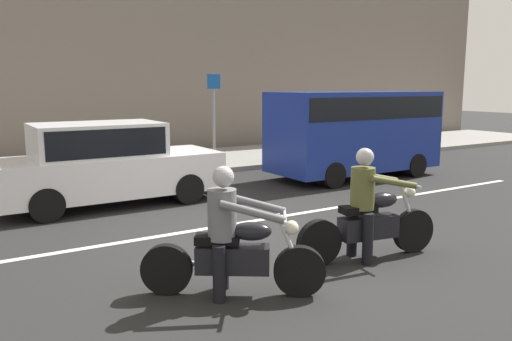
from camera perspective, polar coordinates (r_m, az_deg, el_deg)
The scene contains 8 objects.
ground_plane at distance 8.34m, azimuth -1.84°, elevation -7.79°, with size 80.00×80.00×0.00m, color #242424.
sidewalk_slab at distance 15.61m, azimuth -16.72°, elevation 0.21°, with size 40.00×4.40×0.14m, color gray.
lane_marking_stripe at distance 8.89m, azimuth -7.66°, elevation -6.76°, with size 18.00×0.14×0.01m, color silver.
motorcycle_with_rider_olive at distance 7.50m, azimuth 12.37°, elevation -4.78°, with size 2.23×0.76×1.62m.
motorcycle_with_rider_gray at distance 6.09m, azimuth -2.73°, elevation -8.14°, with size 1.89×1.33×1.56m.
parked_van_cobalt_blue at distance 14.05m, azimuth 10.94°, elevation 4.65°, with size 4.70×1.96×2.31m.
parked_sedan_white at distance 11.04m, azimuth -16.42°, elevation 0.79°, with size 4.55×1.82×1.72m.
street_sign_post at distance 15.82m, azimuth -4.72°, elevation 6.88°, with size 0.44×0.08×2.70m.
Camera 1 is at (-3.98, -6.90, 2.48)m, focal length 35.94 mm.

